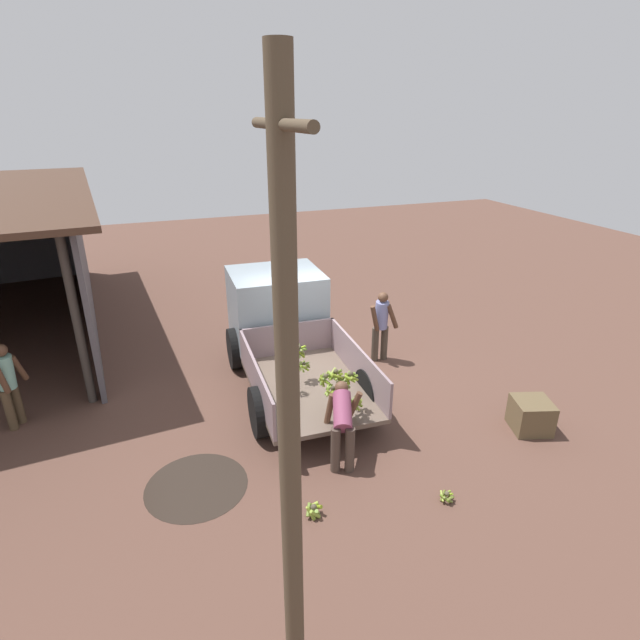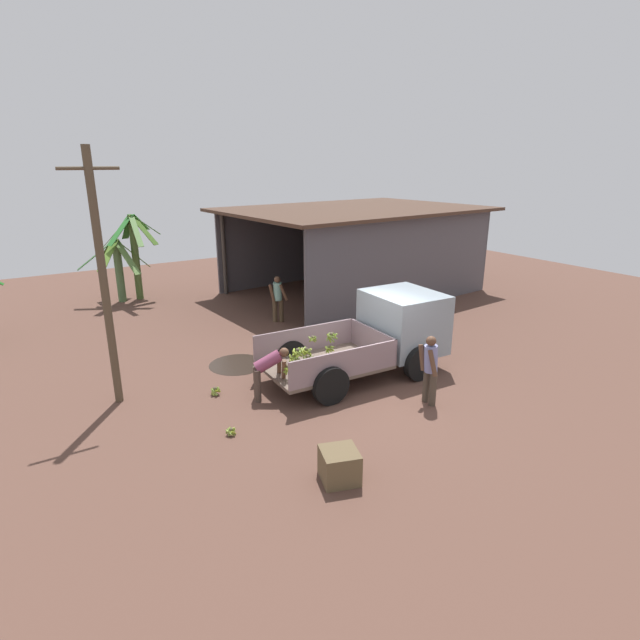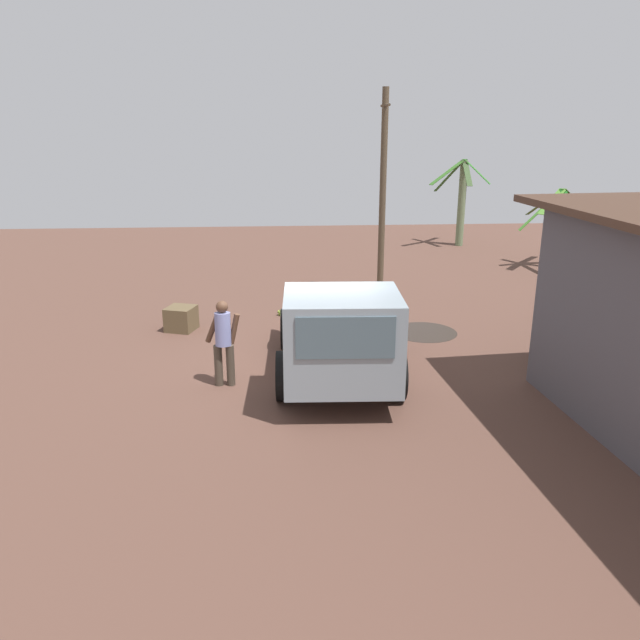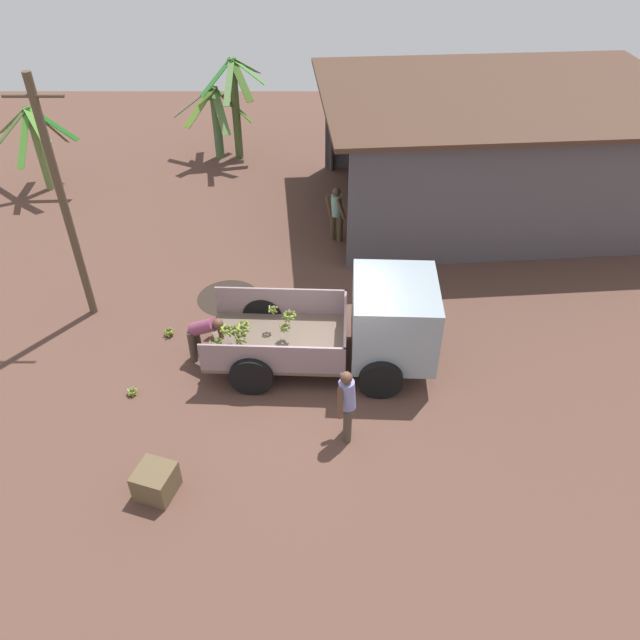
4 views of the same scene
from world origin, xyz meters
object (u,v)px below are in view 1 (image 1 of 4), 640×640
(cargo_truck, at_px, (281,319))
(wooden_crate_0, at_px, (531,415))
(utility_pole, at_px, (289,440))
(banana_bunch_on_ground_1, at_px, (314,510))
(person_foreground_visitor, at_px, (381,323))
(person_worker_loading, at_px, (342,421))
(person_bystander_near_shed, at_px, (8,382))
(banana_bunch_on_ground_0, at_px, (447,496))

(cargo_truck, bearing_deg, wooden_crate_0, -136.78)
(utility_pole, relative_size, banana_bunch_on_ground_1, 21.25)
(banana_bunch_on_ground_1, bearing_deg, person_foreground_visitor, -37.34)
(wooden_crate_0, bearing_deg, banana_bunch_on_ground_1, 98.21)
(cargo_truck, bearing_deg, banana_bunch_on_ground_1, 171.24)
(person_worker_loading, xyz_separation_m, person_bystander_near_shed, (2.87, 4.98, 0.14))
(cargo_truck, distance_m, person_worker_loading, 3.53)
(utility_pole, relative_size, banana_bunch_on_ground_0, 24.33)
(person_bystander_near_shed, height_order, banana_bunch_on_ground_1, person_bystander_near_shed)
(utility_pole, height_order, person_foreground_visitor, utility_pole)
(person_worker_loading, distance_m, person_bystander_near_shed, 5.75)
(cargo_truck, bearing_deg, person_bystander_near_shed, 99.55)
(person_bystander_near_shed, relative_size, banana_bunch_on_ground_1, 6.11)
(person_bystander_near_shed, height_order, wooden_crate_0, person_bystander_near_shed)
(person_foreground_visitor, height_order, banana_bunch_on_ground_1, person_foreground_visitor)
(cargo_truck, distance_m, utility_pole, 6.91)
(banana_bunch_on_ground_1, bearing_deg, person_worker_loading, -40.26)
(banana_bunch_on_ground_1, distance_m, wooden_crate_0, 4.28)
(person_worker_loading, bearing_deg, person_bystander_near_shed, 80.00)
(cargo_truck, relative_size, wooden_crate_0, 7.68)
(utility_pole, bearing_deg, banana_bunch_on_ground_1, -24.31)
(person_foreground_visitor, relative_size, wooden_crate_0, 2.60)
(person_foreground_visitor, relative_size, person_bystander_near_shed, 1.02)
(cargo_truck, relative_size, person_worker_loading, 3.94)
(person_foreground_visitor, xyz_separation_m, banana_bunch_on_ground_1, (-3.89, 2.96, -0.78))
(utility_pole, xyz_separation_m, person_foreground_visitor, (5.84, -3.85, -1.94))
(utility_pole, distance_m, person_worker_loading, 3.99)
(person_bystander_near_shed, distance_m, wooden_crate_0, 9.01)
(cargo_truck, distance_m, person_bystander_near_shed, 5.09)
(person_bystander_near_shed, bearing_deg, banana_bunch_on_ground_1, -16.98)
(person_foreground_visitor, relative_size, banana_bunch_on_ground_0, 7.10)
(person_worker_loading, height_order, wooden_crate_0, person_worker_loading)
(banana_bunch_on_ground_1, bearing_deg, utility_pole, 155.69)
(cargo_truck, relative_size, banana_bunch_on_ground_1, 18.32)
(utility_pole, height_order, person_bystander_near_shed, utility_pole)
(banana_bunch_on_ground_0, xyz_separation_m, wooden_crate_0, (1.00, -2.35, 0.19))
(person_bystander_near_shed, height_order, banana_bunch_on_ground_0, person_bystander_near_shed)
(person_foreground_visitor, bearing_deg, banana_bunch_on_ground_0, -12.35)
(utility_pole, relative_size, wooden_crate_0, 8.91)
(cargo_truck, xyz_separation_m, person_worker_loading, (-3.51, 0.06, -0.33))
(person_bystander_near_shed, bearing_deg, person_worker_loading, -4.22)
(utility_pole, xyz_separation_m, person_bystander_near_shed, (5.80, 3.28, -1.96))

